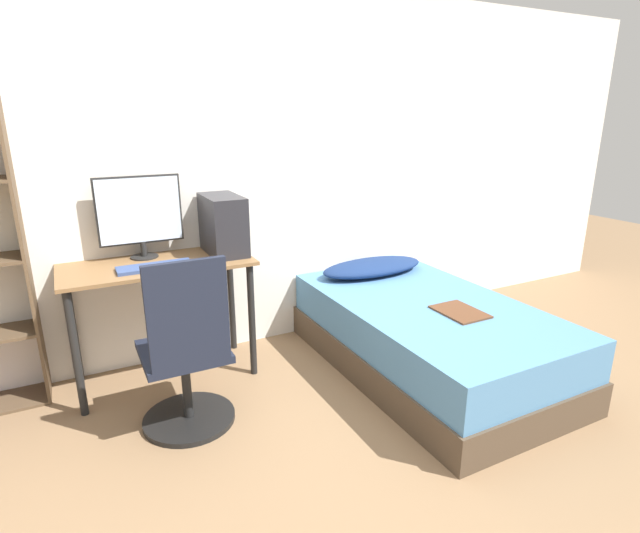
# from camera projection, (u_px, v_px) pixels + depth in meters

# --- Properties ---
(ground_plane) EXTENTS (14.00, 14.00, 0.00)m
(ground_plane) POSITION_uv_depth(u_px,v_px,m) (321.00, 472.00, 2.41)
(ground_plane) COLOR #846647
(wall_back) EXTENTS (8.00, 0.05, 2.50)m
(wall_back) POSITION_uv_depth(u_px,v_px,m) (214.00, 176.00, 3.35)
(wall_back) COLOR silver
(wall_back) RESTS_ON ground_plane
(desk) EXTENTS (1.13, 0.53, 0.78)m
(desk) POSITION_uv_depth(u_px,v_px,m) (160.00, 283.00, 3.08)
(desk) COLOR brown
(desk) RESTS_ON ground_plane
(office_chair) EXTENTS (0.51, 0.51, 0.99)m
(office_chair) POSITION_uv_depth(u_px,v_px,m) (187.00, 365.00, 2.64)
(office_chair) COLOR black
(office_chair) RESTS_ON ground_plane
(bed) EXTENTS (1.10, 1.88, 0.47)m
(bed) POSITION_uv_depth(u_px,v_px,m) (427.00, 336.00, 3.32)
(bed) COLOR #4C3D2D
(bed) RESTS_ON ground_plane
(pillow) EXTENTS (0.84, 0.36, 0.11)m
(pillow) POSITION_uv_depth(u_px,v_px,m) (373.00, 267.00, 3.81)
(pillow) COLOR navy
(pillow) RESTS_ON bed
(magazine) EXTENTS (0.24, 0.32, 0.01)m
(magazine) POSITION_uv_depth(u_px,v_px,m) (460.00, 312.00, 3.08)
(magazine) COLOR #56331E
(magazine) RESTS_ON bed
(monitor) EXTENTS (0.51, 0.17, 0.51)m
(monitor) POSITION_uv_depth(u_px,v_px,m) (140.00, 213.00, 3.08)
(monitor) COLOR black
(monitor) RESTS_ON desk
(keyboard) EXTENTS (0.43, 0.15, 0.02)m
(keyboard) POSITION_uv_depth(u_px,v_px,m) (155.00, 267.00, 2.94)
(keyboard) COLOR #33477A
(keyboard) RESTS_ON desk
(pc_tower) EXTENTS (0.22, 0.41, 0.38)m
(pc_tower) POSITION_uv_depth(u_px,v_px,m) (223.00, 225.00, 3.21)
(pc_tower) COLOR #232328
(pc_tower) RESTS_ON desk
(mouse) EXTENTS (0.06, 0.09, 0.02)m
(mouse) POSITION_uv_depth(u_px,v_px,m) (199.00, 261.00, 3.05)
(mouse) COLOR black
(mouse) RESTS_ON desk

